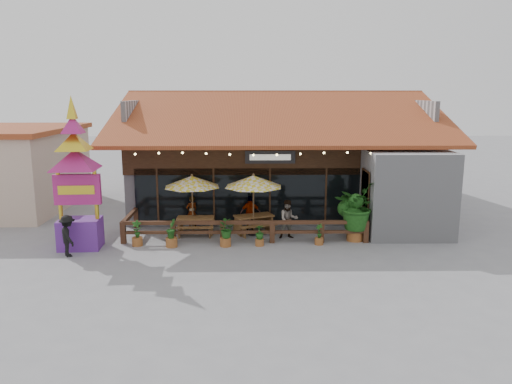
{
  "coord_description": "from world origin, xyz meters",
  "views": [
    {
      "loc": [
        -1.42,
        -19.9,
        5.98
      ],
      "look_at": [
        -1.12,
        1.5,
        1.7
      ],
      "focal_mm": 35.0,
      "sensor_mm": 36.0,
      "label": 1
    }
  ],
  "objects_px": {
    "tropical_plant": "(356,207)",
    "picnic_table_left": "(196,223)",
    "umbrella_right": "(253,181)",
    "thai_sign_tower": "(75,163)",
    "picnic_table_right": "(254,221)",
    "umbrella_left": "(192,182)",
    "pedestrian": "(68,236)"
  },
  "relations": [
    {
      "from": "picnic_table_right",
      "to": "tropical_plant",
      "type": "xyz_separation_m",
      "value": [
        4.15,
        -1.2,
        0.89
      ]
    },
    {
      "from": "picnic_table_left",
      "to": "picnic_table_right",
      "type": "distance_m",
      "value": 2.5
    },
    {
      "from": "umbrella_left",
      "to": "picnic_table_right",
      "type": "height_order",
      "value": "umbrella_left"
    },
    {
      "from": "thai_sign_tower",
      "to": "tropical_plant",
      "type": "distance_m",
      "value": 11.13
    },
    {
      "from": "picnic_table_left",
      "to": "thai_sign_tower",
      "type": "distance_m",
      "value": 5.47
    },
    {
      "from": "picnic_table_right",
      "to": "umbrella_right",
      "type": "bearing_deg",
      "value": -92.97
    },
    {
      "from": "umbrella_left",
      "to": "pedestrian",
      "type": "height_order",
      "value": "umbrella_left"
    },
    {
      "from": "umbrella_left",
      "to": "picnic_table_right",
      "type": "xyz_separation_m",
      "value": [
        2.63,
        -0.03,
        -1.72
      ]
    },
    {
      "from": "umbrella_left",
      "to": "umbrella_right",
      "type": "distance_m",
      "value": 2.63
    },
    {
      "from": "thai_sign_tower",
      "to": "tropical_plant",
      "type": "height_order",
      "value": "thai_sign_tower"
    },
    {
      "from": "thai_sign_tower",
      "to": "picnic_table_left",
      "type": "bearing_deg",
      "value": 23.46
    },
    {
      "from": "pedestrian",
      "to": "umbrella_right",
      "type": "bearing_deg",
      "value": -101.66
    },
    {
      "from": "umbrella_right",
      "to": "picnic_table_left",
      "type": "bearing_deg",
      "value": 177.7
    },
    {
      "from": "tropical_plant",
      "to": "picnic_table_right",
      "type": "bearing_deg",
      "value": 163.85
    },
    {
      "from": "picnic_table_left",
      "to": "pedestrian",
      "type": "xyz_separation_m",
      "value": [
        -4.41,
        -2.86,
        0.27
      ]
    },
    {
      "from": "picnic_table_right",
      "to": "tropical_plant",
      "type": "bearing_deg",
      "value": -16.15
    },
    {
      "from": "picnic_table_left",
      "to": "pedestrian",
      "type": "relative_size",
      "value": 1.02
    },
    {
      "from": "umbrella_right",
      "to": "picnic_table_right",
      "type": "relative_size",
      "value": 1.54
    },
    {
      "from": "picnic_table_right",
      "to": "thai_sign_tower",
      "type": "distance_m",
      "value": 7.62
    },
    {
      "from": "umbrella_right",
      "to": "thai_sign_tower",
      "type": "relative_size",
      "value": 0.5
    },
    {
      "from": "umbrella_right",
      "to": "picnic_table_left",
      "type": "xyz_separation_m",
      "value": [
        -2.48,
        0.1,
        -1.81
      ]
    },
    {
      "from": "picnic_table_left",
      "to": "tropical_plant",
      "type": "xyz_separation_m",
      "value": [
        6.64,
        -1.01,
        0.92
      ]
    },
    {
      "from": "tropical_plant",
      "to": "picnic_table_left",
      "type": "bearing_deg",
      "value": 171.33
    },
    {
      "from": "umbrella_right",
      "to": "picnic_table_right",
      "type": "height_order",
      "value": "umbrella_right"
    },
    {
      "from": "thai_sign_tower",
      "to": "pedestrian",
      "type": "bearing_deg",
      "value": -97.03
    },
    {
      "from": "umbrella_right",
      "to": "umbrella_left",
      "type": "bearing_deg",
      "value": 173.17
    },
    {
      "from": "tropical_plant",
      "to": "thai_sign_tower",
      "type": "bearing_deg",
      "value": -175.56
    },
    {
      "from": "pedestrian",
      "to": "umbrella_left",
      "type": "bearing_deg",
      "value": -87.79
    },
    {
      "from": "pedestrian",
      "to": "tropical_plant",
      "type": "bearing_deg",
      "value": -114.0
    },
    {
      "from": "umbrella_right",
      "to": "pedestrian",
      "type": "xyz_separation_m",
      "value": [
        -6.89,
        -2.76,
        -1.54
      ]
    },
    {
      "from": "thai_sign_tower",
      "to": "tropical_plant",
      "type": "relative_size",
      "value": 2.54
    },
    {
      "from": "umbrella_right",
      "to": "thai_sign_tower",
      "type": "xyz_separation_m",
      "value": [
        -6.76,
        -1.76,
        1.03
      ]
    }
  ]
}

